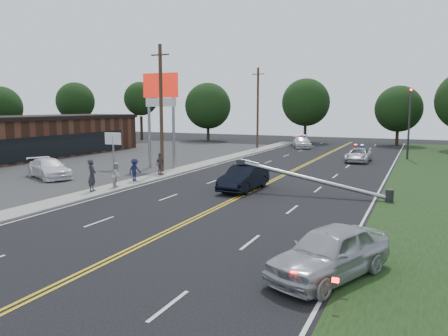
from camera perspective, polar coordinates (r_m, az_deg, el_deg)
The scene contains 26 objects.
ground at distance 20.47m, azimuth -4.30°, elevation -6.82°, with size 120.00×120.00×0.00m, color black.
parking_lot at distance 40.60m, azimuth -22.58°, elevation -0.01°, with size 25.00×60.00×0.01m, color #2D2D2D.
sidewalk at distance 33.11m, azimuth -8.74°, elevation -1.08°, with size 1.80×70.00×0.12m, color gray.
centerline_yellow at distance 29.42m, azimuth 5.11°, elevation -2.25°, with size 0.36×80.00×0.00m, color gold.
pharmacy_building at distance 49.00m, azimuth -25.70°, elevation 3.66°, with size 8.40×30.40×4.30m.
pylon_sign at distance 37.21m, azimuth -8.27°, elevation 9.10°, with size 3.20×0.35×8.00m.
small_sign at distance 37.73m, azimuth -14.29°, elevation 3.35°, with size 1.60×0.14×3.10m.
traffic_signal at distance 47.36m, azimuth 23.07°, elevation 6.12°, with size 0.28×0.41×7.05m.
fallen_streetlight at distance 26.25m, azimuth 12.32°, elevation -1.63°, with size 9.36×0.44×1.91m.
utility_pole_mid at distance 34.82m, azimuth -8.21°, elevation 7.68°, with size 1.60×0.28×10.00m.
utility_pole_far at distance 54.65m, azimuth 4.43°, elevation 7.82°, with size 1.60×0.28×10.00m.
tree_2 at distance 58.73m, azimuth -27.18°, elevation 7.02°, with size 5.06×5.06×7.67m.
tree_3 at distance 66.51m, azimuth -18.83°, elevation 8.22°, with size 5.40×5.40×8.70m.
tree_4 at distance 69.94m, azimuth -10.82°, elevation 8.86°, with size 5.23×5.23×9.10m.
tree_5 at distance 68.20m, azimuth -2.10°, elevation 8.10°, with size 7.10×7.10×8.92m.
tree_6 at distance 66.00m, azimuth 10.64°, elevation 8.42°, with size 7.00×7.00×9.38m.
tree_7 at distance 64.25m, azimuth 21.84°, elevation 7.18°, with size 6.27×6.27×8.10m.
crashed_sedan at distance 27.58m, azimuth 2.61°, elevation -1.28°, with size 1.67×4.78×1.57m, color black.
waiting_sedan at distance 14.02m, azimuth 13.65°, elevation -10.63°, with size 1.89×4.70×1.60m, color #A5A7AD.
parked_car at distance 34.68m, azimuth -21.88°, elevation -0.06°, with size 2.00×4.93×1.43m, color white.
emergency_a at distance 43.72m, azimuth 17.15°, elevation 1.61°, with size 2.11×4.57×1.27m, color silver.
emergency_b at distance 56.99m, azimuth 10.12°, elevation 3.32°, with size 1.99×4.90×1.42m, color silver.
bystander_a at distance 27.67m, azimuth -16.86°, elevation -0.93°, with size 0.71×0.47×1.96m, color #27262E.
bystander_b at distance 28.72m, azimuth -13.83°, elevation -0.87°, with size 0.77×0.60×1.59m, color #B3B3B8.
bystander_c at distance 30.74m, azimuth -11.59°, elevation -0.25°, with size 1.02×0.58×1.57m, color #1A1E42.
bystander_d at distance 33.31m, azimuth -8.36°, elevation 0.55°, with size 0.98×0.41×1.67m, color #5F4E4C.
Camera 1 is at (9.56, -17.33, 5.22)m, focal length 35.00 mm.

